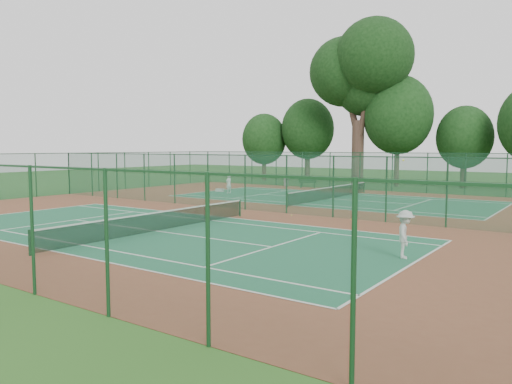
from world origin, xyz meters
TOP-DOWN VIEW (x-y plane):
  - ground at (0.00, 0.00)m, footprint 120.00×120.00m
  - red_pad at (0.00, 0.00)m, footprint 40.00×36.00m
  - court_near at (0.00, -9.00)m, footprint 23.77×10.97m
  - court_far at (0.00, 9.00)m, footprint 23.77×10.97m
  - fence_north at (0.00, 18.00)m, footprint 40.00×0.09m
  - fence_west at (-20.00, 0.00)m, footprint 0.09×36.00m
  - fence_divider at (0.00, 0.00)m, footprint 40.00×0.09m
  - tennis_net_near at (0.00, -9.00)m, footprint 0.10×12.90m
  - tennis_net_far at (0.00, 9.00)m, footprint 0.10×12.90m
  - player_near at (11.38, -8.00)m, footprint 0.98×1.27m
  - player_far at (-9.29, 8.19)m, footprint 0.46×0.64m
  - trash_bin at (-9.32, 17.60)m, footprint 0.51×0.51m
  - bench at (-6.44, 16.90)m, footprint 1.73×1.09m
  - kit_bag at (-10.94, 9.00)m, footprint 0.79×0.49m
  - stray_ball_a at (2.34, -0.74)m, footprint 0.07×0.07m
  - stray_ball_b at (5.84, -0.30)m, footprint 0.07×0.07m
  - stray_ball_c at (-2.95, -0.63)m, footprint 0.07×0.07m
  - big_tree at (-3.32, 21.99)m, footprint 10.72×7.85m
  - evergreen_row at (0.50, 24.25)m, footprint 39.00×5.00m

SIDE VIEW (x-z plane):
  - ground at x=0.00m, z-range 0.00..0.00m
  - evergreen_row at x=0.50m, z-range -6.00..6.00m
  - red_pad at x=0.00m, z-range 0.00..0.01m
  - court_near at x=0.00m, z-range 0.01..0.02m
  - court_far at x=0.00m, z-range 0.01..0.02m
  - stray_ball_b at x=5.84m, z-range 0.01..0.08m
  - stray_ball_a at x=2.34m, z-range 0.01..0.08m
  - stray_ball_c at x=-2.95m, z-range 0.01..0.08m
  - kit_bag at x=-10.94m, z-range 0.01..0.29m
  - trash_bin at x=-9.32m, z-range 0.01..0.87m
  - bench at x=-6.44m, z-range 0.03..1.06m
  - tennis_net_near at x=0.00m, z-range 0.06..1.03m
  - tennis_net_far at x=0.00m, z-range 0.06..1.03m
  - player_far at x=-9.29m, z-range 0.02..1.64m
  - player_near at x=11.38m, z-range 0.02..1.75m
  - fence_west at x=-20.00m, z-range 0.01..3.51m
  - fence_north at x=0.00m, z-range 0.01..3.51m
  - fence_divider at x=0.00m, z-range 0.01..3.51m
  - big_tree at x=-3.32m, z-range 3.43..19.89m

